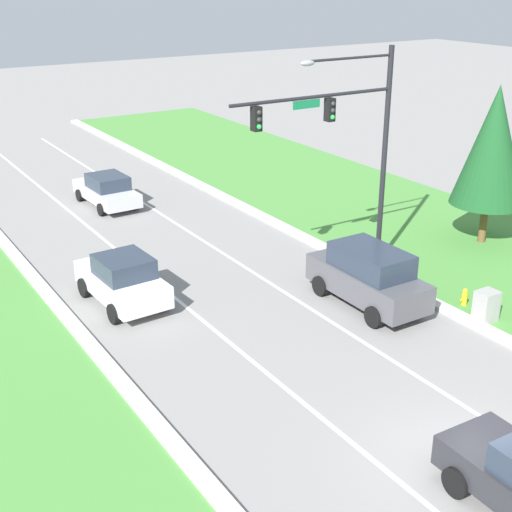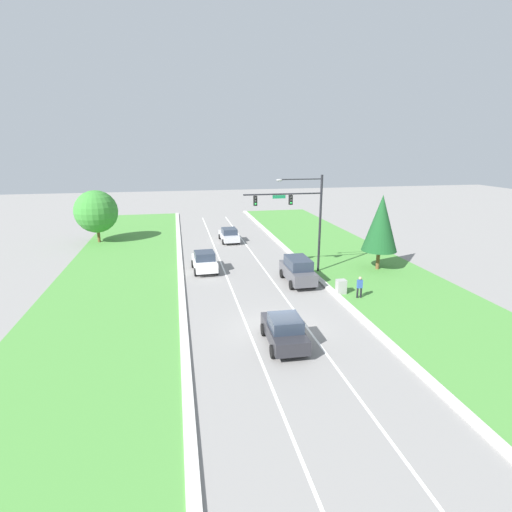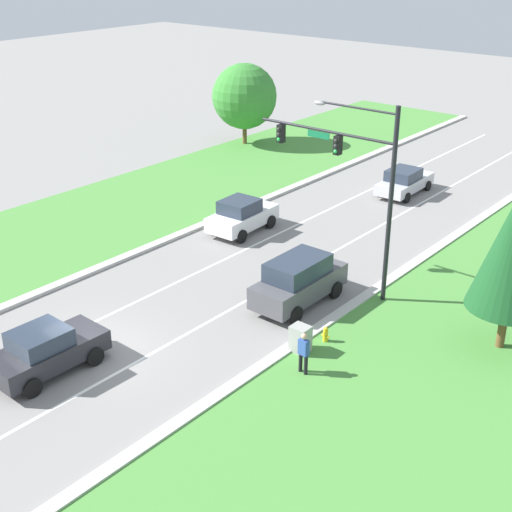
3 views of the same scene
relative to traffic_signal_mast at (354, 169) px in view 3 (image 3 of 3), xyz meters
The scene contains 15 objects.
ground_plane 12.91m from the traffic_signal_mast, 112.81° to the right, with size 160.00×160.00×0.00m, color gray.
curb_strip_right 12.12m from the traffic_signal_mast, 83.99° to the right, with size 0.50×90.00×0.15m.
curb_strip_left 15.78m from the traffic_signal_mast, 133.43° to the right, with size 0.50×90.00×0.15m.
grass_verge_right 13.66m from the traffic_signal_mast, 59.29° to the right, with size 10.00×90.00×0.08m.
lane_stripe_inner_left 13.65m from the traffic_signal_mast, 120.46° to the right, with size 0.14×81.00×0.01m.
lane_stripe_inner_right 12.40m from the traffic_signal_mast, 104.20° to the right, with size 0.14×81.00×0.01m.
traffic_signal_mast is the anchor object (origin of this frame).
charcoal_sedan 14.15m from the traffic_signal_mast, 110.59° to the right, with size 2.14×4.29×1.78m.
graphite_suv 5.20m from the traffic_signal_mast, 108.67° to the right, with size 2.08×4.71×2.13m.
white_sedan 9.52m from the traffic_signal_mast, 165.15° to the left, with size 2.22×4.20×1.82m.
silver_sedan 14.57m from the traffic_signal_mast, 108.52° to the left, with size 2.12×4.57×1.59m.
utility_cabinet 7.72m from the traffic_signal_mast, 74.49° to the right, with size 0.70×0.60×1.14m.
pedestrian 8.59m from the traffic_signal_mast, 69.60° to the right, with size 0.40×0.27×1.69m.
fire_hydrant 7.13m from the traffic_signal_mast, 66.94° to the right, with size 0.34×0.20×0.70m.
oak_near_left_tree 24.67m from the traffic_signal_mast, 141.16° to the left, with size 4.79×4.79×6.01m.
Camera 3 is at (19.54, -13.79, 14.47)m, focal length 50.00 mm.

